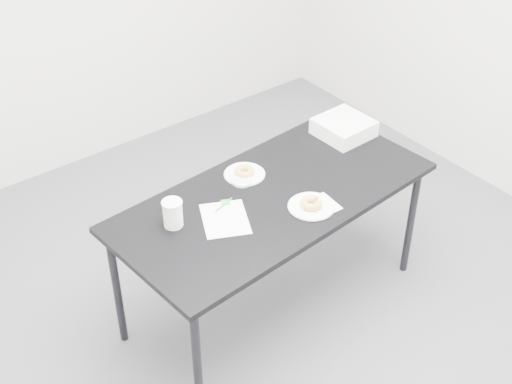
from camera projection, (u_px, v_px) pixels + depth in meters
floor at (258, 332)px, 3.63m from camera, size 4.00×4.00×0.00m
table at (273, 203)px, 3.41m from camera, size 1.62×0.86×0.72m
scorecard at (225, 219)px, 3.23m from camera, size 0.29×0.32×0.00m
logo_patch at (226, 202)px, 3.32m from camera, size 0.06×0.06×0.00m
pen at (224, 205)px, 3.30m from camera, size 0.12×0.04×0.01m
napkin at (320, 206)px, 3.30m from camera, size 0.16×0.16×0.00m
plate_near at (311, 206)px, 3.29m from camera, size 0.22×0.22×0.01m
donut_near at (311, 203)px, 3.28m from camera, size 0.12×0.12×0.03m
plate_far at (244, 174)px, 3.51m from camera, size 0.20×0.20×0.01m
donut_far at (244, 171)px, 3.50m from camera, size 0.11×0.11×0.03m
coffee_cup at (173, 213)px, 3.15m from camera, size 0.09×0.09×0.13m
cup_lid at (242, 181)px, 3.45m from camera, size 0.10×0.10×0.01m
bakery_box at (344, 127)px, 3.79m from camera, size 0.27×0.27×0.09m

